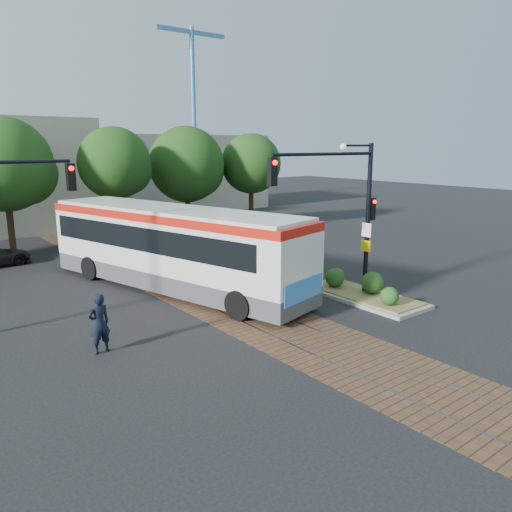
# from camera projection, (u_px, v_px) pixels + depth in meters

# --- Properties ---
(ground) EXTENTS (120.00, 120.00, 0.00)m
(ground) POSITION_uv_depth(u_px,v_px,m) (255.00, 316.00, 18.29)
(ground) COLOR black
(ground) RESTS_ON ground
(trackbed) EXTENTS (3.60, 40.00, 0.02)m
(trackbed) POSITION_uv_depth(u_px,v_px,m) (198.00, 291.00, 21.37)
(trackbed) COLOR brown
(trackbed) RESTS_ON ground
(tree_row) EXTENTS (26.40, 5.60, 7.67)m
(tree_row) POSITION_uv_depth(u_px,v_px,m) (107.00, 166.00, 30.61)
(tree_row) COLOR #382314
(tree_row) RESTS_ON ground
(warehouses) EXTENTS (40.00, 13.00, 8.00)m
(warehouses) POSITION_uv_depth(u_px,v_px,m) (27.00, 175.00, 39.30)
(warehouses) COLOR #ADA899
(warehouses) RESTS_ON ground
(crane) EXTENTS (8.00, 0.50, 18.00)m
(crane) POSITION_uv_depth(u_px,v_px,m) (193.00, 99.00, 52.89)
(crane) COLOR #3F72B2
(crane) RESTS_ON ground
(city_bus) EXTENTS (6.03, 13.51, 3.55)m
(city_bus) POSITION_uv_depth(u_px,v_px,m) (172.00, 244.00, 21.34)
(city_bus) COLOR #454547
(city_bus) RESTS_ON ground
(traffic_island) EXTENTS (2.20, 5.20, 1.13)m
(traffic_island) POSITION_uv_depth(u_px,v_px,m) (362.00, 290.00, 20.41)
(traffic_island) COLOR gray
(traffic_island) RESTS_ON ground
(signal_pole_main) EXTENTS (5.49, 0.46, 6.00)m
(signal_pole_main) POSITION_uv_depth(u_px,v_px,m) (348.00, 198.00, 19.07)
(signal_pole_main) COLOR black
(signal_pole_main) RESTS_ON ground
(officer) EXTENTS (0.72, 0.52, 1.86)m
(officer) POSITION_uv_depth(u_px,v_px,m) (99.00, 323.00, 14.89)
(officer) COLOR black
(officer) RESTS_ON ground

